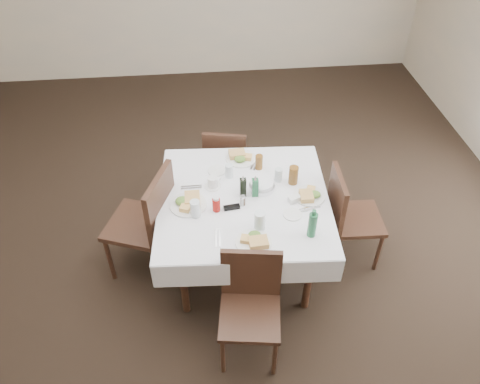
{
  "coord_description": "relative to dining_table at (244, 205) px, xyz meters",
  "views": [
    {
      "loc": [
        -0.07,
        -2.75,
        3.17
      ],
      "look_at": [
        0.2,
        -0.07,
        0.8
      ],
      "focal_mm": 35.0,
      "sensor_mm": 36.0,
      "label": 1
    }
  ],
  "objects": [
    {
      "name": "meal_west",
      "position": [
        -0.43,
        -0.04,
        0.11
      ],
      "size": [
        0.28,
        0.28,
        0.06
      ],
      "color": "white",
      "rests_on": "dining_table"
    },
    {
      "name": "water_w",
      "position": [
        -0.37,
        -0.16,
        0.15
      ],
      "size": [
        0.07,
        0.07,
        0.14
      ],
      "color": "silver",
      "rests_on": "dining_table"
    },
    {
      "name": "iced_tea_b",
      "position": [
        0.41,
        0.14,
        0.16
      ],
      "size": [
        0.07,
        0.07,
        0.16
      ],
      "color": "brown",
      "rests_on": "dining_table"
    },
    {
      "name": "chair_east",
      "position": [
        0.85,
        0.0,
        -0.17
      ],
      "size": [
        0.44,
        0.44,
        0.89
      ],
      "color": "black",
      "rests_on": "ground"
    },
    {
      "name": "water_n",
      "position": [
        -0.09,
        0.27,
        0.14
      ],
      "size": [
        0.06,
        0.06,
        0.12
      ],
      "color": "silver",
      "rests_on": "dining_table"
    },
    {
      "name": "chair_south",
      "position": [
        -0.03,
        -0.75,
        -0.18
      ],
      "size": [
        0.47,
        0.47,
        0.87
      ],
      "color": "black",
      "rests_on": "ground"
    },
    {
      "name": "water_e",
      "position": [
        0.3,
        0.18,
        0.14
      ],
      "size": [
        0.06,
        0.06,
        0.11
      ],
      "color": "silver",
      "rests_on": "dining_table"
    },
    {
      "name": "cutlery_e",
      "position": [
        0.48,
        -0.17,
        0.09
      ],
      "size": [
        0.17,
        0.09,
        0.01
      ],
      "color": "silver",
      "rests_on": "dining_table"
    },
    {
      "name": "ketchup_bottle",
      "position": [
        -0.22,
        -0.12,
        0.14
      ],
      "size": [
        0.06,
        0.06,
        0.13
      ],
      "color": "#9E120C",
      "rests_on": "dining_table"
    },
    {
      "name": "chair_west",
      "position": [
        -0.75,
        0.03,
        -0.1
      ],
      "size": [
        0.62,
        0.62,
        1.01
      ],
      "color": "black",
      "rests_on": "ground"
    },
    {
      "name": "cutlery_w",
      "position": [
        -0.4,
        0.16,
        0.08
      ],
      "size": [
        0.16,
        0.04,
        0.01
      ],
      "color": "silver",
      "rests_on": "dining_table"
    },
    {
      "name": "bread_basket",
      "position": [
        0.15,
        0.09,
        0.11
      ],
      "size": [
        0.2,
        0.2,
        0.07
      ],
      "color": "silver",
      "rests_on": "dining_table"
    },
    {
      "name": "water_s",
      "position": [
        0.08,
        -0.34,
        0.16
      ],
      "size": [
        0.08,
        0.08,
        0.15
      ],
      "color": "silver",
      "rests_on": "dining_table"
    },
    {
      "name": "side_plate_b",
      "position": [
        0.34,
        -0.23,
        0.09
      ],
      "size": [
        0.14,
        0.14,
        0.01
      ],
      "color": "white",
      "rests_on": "dining_table"
    },
    {
      "name": "dining_table",
      "position": [
        0.0,
        0.0,
        0.0
      ],
      "size": [
        1.39,
        1.39,
        0.76
      ],
      "color": "black",
      "rests_on": "ground"
    },
    {
      "name": "side_plate_a",
      "position": [
        -0.18,
        0.35,
        0.09
      ],
      "size": [
        0.15,
        0.15,
        0.01
      ],
      "color": "white",
      "rests_on": "dining_table"
    },
    {
      "name": "chair_north",
      "position": [
        -0.07,
        0.86,
        -0.21
      ],
      "size": [
        0.47,
        0.47,
        0.83
      ],
      "color": "black",
      "rests_on": "ground"
    },
    {
      "name": "meal_north",
      "position": [
        0.02,
        0.49,
        0.1
      ],
      "size": [
        0.26,
        0.26,
        0.06
      ],
      "color": "white",
      "rests_on": "dining_table"
    },
    {
      "name": "ground_plane",
      "position": [
        -0.23,
        0.09,
        -0.68
      ],
      "size": [
        7.0,
        7.0,
        0.0
      ],
      "primitive_type": "plane",
      "color": "black"
    },
    {
      "name": "coffee_mug",
      "position": [
        -0.23,
        0.15,
        0.12
      ],
      "size": [
        0.14,
        0.13,
        0.09
      ],
      "color": "white",
      "rests_on": "dining_table"
    },
    {
      "name": "meal_south",
      "position": [
        0.02,
        -0.48,
        0.1
      ],
      "size": [
        0.25,
        0.25,
        0.06
      ],
      "color": "white",
      "rests_on": "dining_table"
    },
    {
      "name": "sugar_caddy",
      "position": [
        0.38,
        -0.08,
        0.11
      ],
      "size": [
        0.11,
        0.08,
        0.05
      ],
      "color": "white",
      "rests_on": "dining_table"
    },
    {
      "name": "oil_cruet_green",
      "position": [
        0.09,
        0.02,
        0.17
      ],
      "size": [
        0.05,
        0.05,
        0.2
      ],
      "color": "#1F6038",
      "rests_on": "dining_table"
    },
    {
      "name": "room_shell",
      "position": [
        -0.23,
        0.09,
        1.03
      ],
      "size": [
        6.04,
        7.04,
        2.8
      ],
      "color": "#BFB6A2",
      "rests_on": "ground"
    },
    {
      "name": "salt_shaker",
      "position": [
        -0.02,
        -0.08,
        0.12
      ],
      "size": [
        0.04,
        0.04,
        0.09
      ],
      "color": "white",
      "rests_on": "dining_table"
    },
    {
      "name": "meal_east",
      "position": [
        0.5,
        -0.05,
        0.1
      ],
      "size": [
        0.24,
        0.24,
        0.05
      ],
      "color": "white",
      "rests_on": "dining_table"
    },
    {
      "name": "pepper_shaker",
      "position": [
        -0.02,
        -0.08,
        0.13
      ],
      "size": [
        0.04,
        0.04,
        0.09
      ],
      "color": "#3A291D",
      "rests_on": "dining_table"
    },
    {
      "name": "sunglasses",
      "position": [
        -0.1,
        -0.11,
        0.09
      ],
      "size": [
        0.13,
        0.06,
        0.03
      ],
      "color": "black",
      "rests_on": "dining_table"
    },
    {
      "name": "iced_tea_a",
      "position": [
        0.16,
        0.35,
        0.15
      ],
      "size": [
        0.06,
        0.06,
        0.13
      ],
      "color": "brown",
      "rests_on": "dining_table"
    },
    {
      "name": "cutlery_n",
      "position": [
        0.14,
        0.41,
        0.09
      ],
      "size": [
        0.11,
        0.18,
        0.01
      ],
      "color": "silver",
      "rests_on": "dining_table"
    },
    {
      "name": "oil_cruet_dark",
      "position": [
        -0.0,
        0.03,
        0.17
      ],
      "size": [
        0.05,
        0.05,
        0.2
      ],
      "color": "black",
      "rests_on": "dining_table"
    },
    {
      "name": "green_bottle",
      "position": [
        0.43,
        -0.44,
        0.19
      ],
      "size": [
        0.06,
        0.06,
        0.24
      ],
      "color": "#1F6038",
      "rests_on": "dining_table"
    },
    {
      "name": "cutlery_s",
      "position": [
        -0.23,
        -0.41,
        0.08
      ],
      "size": [
        0.05,
        0.17,
        0.01
      ],
      "color": "silver",
      "rests_on": "dining_table"
    }
  ]
}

